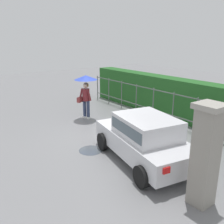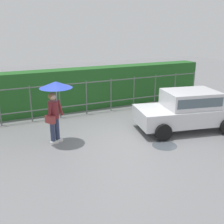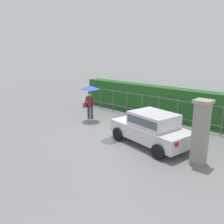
% 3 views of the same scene
% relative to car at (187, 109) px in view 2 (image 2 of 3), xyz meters
% --- Properties ---
extents(ground_plane, '(40.00, 40.00, 0.00)m').
position_rel_car_xyz_m(ground_plane, '(-2.38, 0.16, -0.80)').
color(ground_plane, slate).
extents(car, '(3.95, 2.42, 1.48)m').
position_rel_car_xyz_m(car, '(0.00, 0.00, 0.00)').
color(car, silver).
rests_on(car, ground).
extents(pedestrian, '(1.06, 1.06, 2.09)m').
position_rel_car_xyz_m(pedestrian, '(-4.77, 0.78, 0.78)').
color(pedestrian, '#2D3856').
rests_on(pedestrian, ground).
extents(fence_section, '(10.75, 0.05, 1.50)m').
position_rel_car_xyz_m(fence_section, '(-2.25, 3.30, 0.02)').
color(fence_section, '#59605B').
rests_on(fence_section, ground).
extents(hedge_row, '(11.70, 0.90, 1.90)m').
position_rel_car_xyz_m(hedge_row, '(-2.25, 4.25, 0.15)').
color(hedge_row, '#235B23').
rests_on(hedge_row, ground).
extents(puddle_near, '(0.82, 0.82, 0.00)m').
position_rel_car_xyz_m(puddle_near, '(-1.63, -0.95, -0.80)').
color(puddle_near, '#4C545B').
rests_on(puddle_near, ground).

